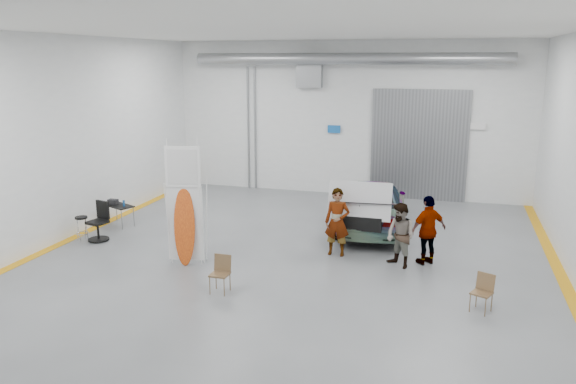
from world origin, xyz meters
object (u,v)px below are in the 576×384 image
(person_b, at_px, (401,236))
(folding_chair_near, at_px, (220,281))
(office_chair, at_px, (99,224))
(surfboard_display, at_px, (183,215))
(sedan_car, at_px, (372,204))
(work_table, at_px, (117,205))
(shop_stool, at_px, (82,229))
(person_c, at_px, (428,230))
(folding_chair_far, at_px, (481,300))
(person_a, at_px, (337,222))

(person_b, distance_m, folding_chair_near, 4.82)
(office_chair, bearing_deg, surfboard_display, -5.30)
(sedan_car, xyz_separation_m, office_chair, (-7.61, -3.65, -0.25))
(office_chair, bearing_deg, work_table, 116.91)
(person_b, distance_m, shop_stool, 9.32)
(surfboard_display, bearing_deg, person_c, 5.80)
(surfboard_display, bearing_deg, folding_chair_near, -52.27)
(surfboard_display, height_order, folding_chair_near, surfboard_display)
(person_b, bearing_deg, office_chair, -139.35)
(person_b, xyz_separation_m, surfboard_display, (-5.47, -1.43, 0.51))
(person_c, height_order, surfboard_display, surfboard_display)
(sedan_car, height_order, folding_chair_far, sedan_car)
(person_b, bearing_deg, shop_stool, -138.19)
(folding_chair_far, relative_size, office_chair, 0.72)
(folding_chair_near, relative_size, folding_chair_far, 1.05)
(person_c, bearing_deg, shop_stool, -34.73)
(sedan_car, height_order, person_a, person_a)
(person_b, relative_size, folding_chair_far, 2.05)
(sedan_car, xyz_separation_m, person_b, (1.23, -3.35, 0.09))
(person_b, xyz_separation_m, folding_chair_near, (-3.83, -2.86, -0.58))
(work_table, bearing_deg, surfboard_display, -35.52)
(person_a, height_order, office_chair, person_a)
(folding_chair_near, distance_m, shop_stool, 5.94)
(surfboard_display, bearing_deg, shop_stool, 155.31)
(person_a, bearing_deg, work_table, 174.49)
(sedan_car, distance_m, person_c, 3.48)
(office_chair, bearing_deg, sedan_car, 38.90)
(person_b, height_order, work_table, person_b)
(person_a, relative_size, office_chair, 1.63)
(folding_chair_near, bearing_deg, person_a, 57.77)
(person_c, relative_size, office_chair, 1.60)
(person_b, bearing_deg, surfboard_display, -126.68)
(surfboard_display, bearing_deg, work_table, 133.38)
(surfboard_display, distance_m, folding_chair_far, 7.54)
(person_b, distance_m, person_c, 0.80)
(sedan_car, xyz_separation_m, folding_chair_far, (3.17, -5.57, -0.50))
(sedan_car, bearing_deg, shop_stool, 20.06)
(folding_chair_far, bearing_deg, folding_chair_near, -149.14)
(folding_chair_near, distance_m, folding_chair_far, 5.81)
(person_b, xyz_separation_m, shop_stool, (-9.29, -0.50, -0.48))
(sedan_car, distance_m, folding_chair_near, 6.76)
(person_a, relative_size, folding_chair_near, 2.17)
(person_b, height_order, person_c, person_c)
(person_a, xyz_separation_m, office_chair, (-7.08, -0.74, -0.44))
(shop_stool, xyz_separation_m, office_chair, (0.46, 0.21, 0.14))
(sedan_car, distance_m, shop_stool, 8.95)
(person_a, relative_size, shop_stool, 2.54)
(sedan_car, xyz_separation_m, person_a, (-0.53, -2.91, 0.19))
(person_a, bearing_deg, folding_chair_near, -121.55)
(sedan_car, relative_size, shop_stool, 7.03)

